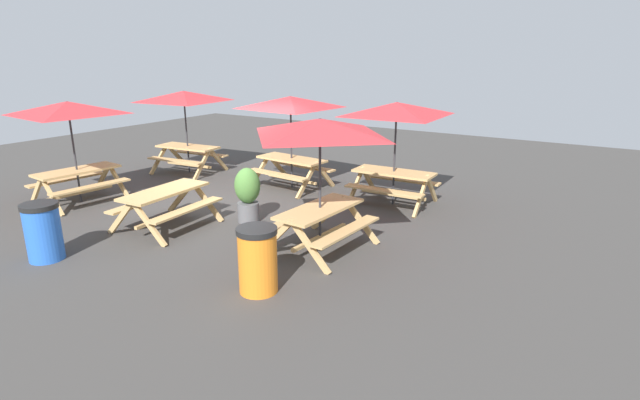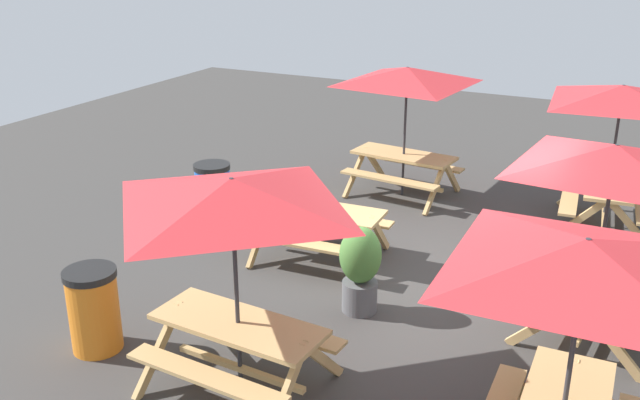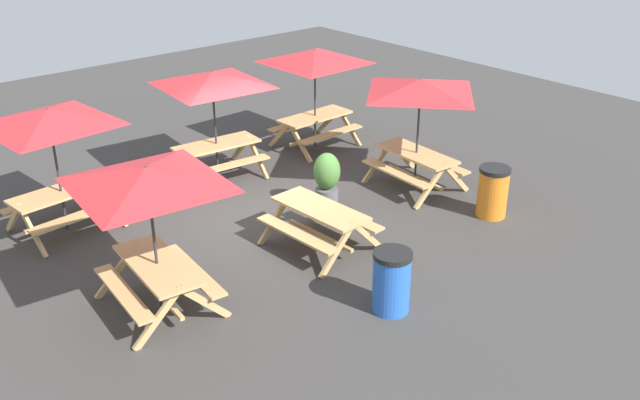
{
  "view_description": "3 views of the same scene",
  "coord_description": "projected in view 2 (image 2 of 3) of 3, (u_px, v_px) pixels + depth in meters",
  "views": [
    {
      "loc": [
        7.44,
        -8.31,
        3.38
      ],
      "look_at": [
        3.09,
        -1.34,
        0.9
      ],
      "focal_mm": 28.0,
      "sensor_mm": 36.0,
      "label": 1
    },
    {
      "loc": [
        8.33,
        2.19,
        4.45
      ],
      "look_at": [
        -0.08,
        -2.0,
        0.9
      ],
      "focal_mm": 40.0,
      "sensor_mm": 36.0,
      "label": 2
    },
    {
      "loc": [
        -7.25,
        -10.28,
        6.05
      ],
      "look_at": [
        -0.08,
        -2.0,
        0.9
      ],
      "focal_mm": 40.0,
      "sensor_mm": 36.0,
      "label": 3
    }
  ],
  "objects": [
    {
      "name": "picnic_table_5",
      "position": [
        583.0,
        276.0,
        5.43
      ],
      "size": [
        2.83,
        2.83,
        2.34
      ],
      "rotation": [
        0.0,
        0.0,
        0.02
      ],
      "color": "tan",
      "rests_on": "ground"
    },
    {
      "name": "trash_bin_blue",
      "position": [
        213.0,
        193.0,
        11.5
      ],
      "size": [
        0.59,
        0.59,
        0.98
      ],
      "color": "blue",
      "rests_on": "ground"
    },
    {
      "name": "picnic_table_4",
      "position": [
        621.0,
        105.0,
        10.76
      ],
      "size": [
        2.82,
        2.82,
        2.34
      ],
      "rotation": [
        0.0,
        0.0,
        0.09
      ],
      "color": "tan",
      "rests_on": "ground"
    },
    {
      "name": "picnic_table_1",
      "position": [
        320.0,
        222.0,
        10.17
      ],
      "size": [
        1.61,
        1.87,
        0.81
      ],
      "rotation": [
        0.0,
        0.0,
        1.62
      ],
      "color": "tan",
      "rests_on": "ground"
    },
    {
      "name": "picnic_table_2",
      "position": [
        233.0,
        209.0,
        6.74
      ],
      "size": [
        2.12,
        2.12,
        2.34
      ],
      "rotation": [
        0.0,
        0.0,
        1.51
      ],
      "color": "tan",
      "rests_on": "ground"
    },
    {
      "name": "trash_bin_orange",
      "position": [
        94.0,
        310.0,
        7.95
      ],
      "size": [
        0.59,
        0.59,
        0.98
      ],
      "color": "orange",
      "rests_on": "ground"
    },
    {
      "name": "potted_plant_0",
      "position": [
        360.0,
        267.0,
        8.72
      ],
      "size": [
        0.52,
        0.52,
        1.12
      ],
      "color": "#59595B",
      "rests_on": "ground"
    },
    {
      "name": "picnic_table_3",
      "position": [
        613.0,
        172.0,
        7.78
      ],
      "size": [
        2.82,
        2.82,
        2.34
      ],
      "rotation": [
        0.0,
        0.0,
        -0.09
      ],
      "color": "tan",
      "rests_on": "ground"
    },
    {
      "name": "picnic_table_0",
      "position": [
        407.0,
        85.0,
        12.16
      ],
      "size": [
        2.81,
        2.81,
        2.34
      ],
      "rotation": [
        0.0,
        0.0,
        1.46
      ],
      "color": "tan",
      "rests_on": "ground"
    },
    {
      "name": "ground_plane",
      "position": [
        452.0,
        289.0,
        9.47
      ],
      "size": [
        24.63,
        24.63,
        0.0
      ],
      "primitive_type": "plane",
      "color": "#3D3A38",
      "rests_on": "ground"
    }
  ]
}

